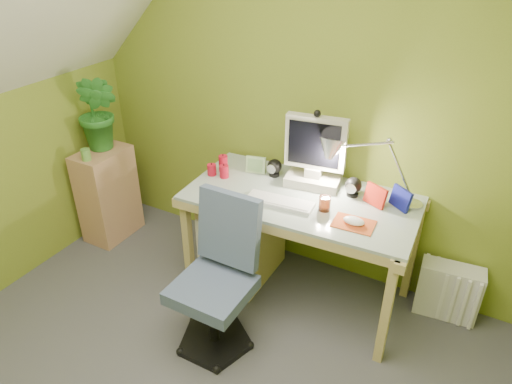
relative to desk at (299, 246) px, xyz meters
The scene contains 19 objects.
wall_back 0.92m from the desk, 117.71° to the left, with size 3.20×0.01×2.40m, color olive.
desk is the anchor object (origin of this frame).
monitor 0.68m from the desk, 90.00° to the left, with size 0.40×0.23×0.55m, color beige, non-canonical shape.
speaker_left 0.54m from the desk, 149.35° to the left, with size 0.10×0.10×0.12m, color black, non-canonical shape.
speaker_right 0.54m from the desk, 30.65° to the left, with size 0.10×0.10×0.12m, color black, non-canonical shape.
keyboard 0.42m from the desk, 119.74° to the right, with size 0.41×0.13×0.02m, color silver.
mousepad 0.56m from the desk, 20.22° to the right, with size 0.23×0.16×0.01m, color #C04A1E.
mouse 0.57m from the desk, 20.22° to the right, with size 0.12×0.08×0.04m, color white.
amber_tumbler 0.47m from the desk, 23.96° to the right, with size 0.07×0.07×0.09m, color maroon.
candle_cluster 0.74m from the desk, behind, with size 0.15×0.13×0.11m, color #B30F25, non-canonical shape.
photo_frame_red 0.62m from the desk, 15.95° to the left, with size 0.15×0.02×0.12m, color red.
photo_frame_blue 0.73m from the desk, 15.95° to the left, with size 0.15×0.02×0.13m, color navy.
photo_frame_green 0.61m from the desk, 160.71° to the left, with size 0.13×0.02×0.11m, color #9ABC81.
desk_lamp 0.84m from the desk, 21.80° to the left, with size 0.57×0.24×0.61m, color silver, non-canonical shape.
side_ledge 1.60m from the desk, behind, with size 0.27×0.42×0.74m, color tan.
potted_plant 1.72m from the desk, behind, with size 0.32×0.26×0.58m, color #286F25.
green_cup 1.64m from the desk, behind, with size 0.07×0.07×0.08m, color #64A043.
task_chair 0.71m from the desk, 109.38° to the right, with size 0.47×0.47×0.86m, color #465573, non-canonical shape.
radiator 0.99m from the desk, 15.59° to the left, with size 0.38×0.15×0.38m, color silver.
Camera 1 is at (1.15, -1.09, 2.23)m, focal length 33.00 mm.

